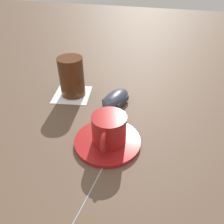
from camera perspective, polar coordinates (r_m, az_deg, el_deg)
ground_plane at (r=0.60m, az=-5.26°, el=-1.80°), size 3.00×3.00×0.00m
saucer at (r=0.52m, az=-1.17°, el=-7.64°), size 0.16×0.16×0.01m
coffee_cup at (r=0.49m, az=-0.85°, el=-4.61°), size 0.08×0.11×0.07m
computer_mouse at (r=0.65m, az=0.93°, el=3.54°), size 0.08×0.12×0.04m
mouse_cable at (r=0.46m, az=-6.78°, el=-17.83°), size 0.06×0.46×0.00m
napkin_under_glass at (r=0.71m, az=-10.35°, el=4.56°), size 0.13×0.13×0.00m
drinking_glass at (r=0.68m, az=-10.49°, el=9.07°), size 0.08×0.08×0.12m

